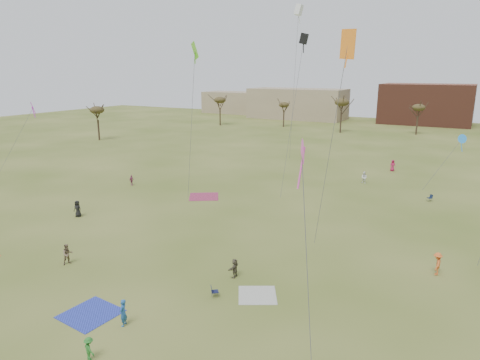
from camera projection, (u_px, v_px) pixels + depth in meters
The scene contains 20 objects.
ground at pixel (164, 283), 33.06m from camera, with size 260.00×260.00×0.00m, color #43571B.
flyer_near_center at pixel (89, 349), 24.06m from camera, with size 0.91×0.52×1.41m, color #277527.
flyer_near_right at pixel (123, 313), 27.29m from camera, with size 0.66×0.43×1.81m, color #22589F.
spectator_fore_b at pixel (68, 254), 36.05m from camera, with size 0.86×0.67×1.77m, color #79644D.
spectator_fore_c at pixel (235, 268), 33.76m from camera, with size 1.43×0.46×1.54m, color brown.
flyer_mid_a at pixel (78, 209), 47.81m from camera, with size 0.91×0.59×1.86m, color black.
flyer_mid_b at pixel (437, 264), 34.14m from camera, with size 1.21×0.69×1.87m, color orange.
spectator_mid_d at pixel (131, 180), 61.02m from camera, with size 0.86×0.36×1.47m, color #A54578.
spectator_mid_e at pixel (364, 178), 62.06m from camera, with size 0.83×0.64×1.70m, color white.
flyer_far_b at pixel (393, 165), 69.59m from camera, with size 0.91×0.59×1.86m, color #AF1E4B.
blanket_blue at pixel (91, 314), 28.77m from camera, with size 3.34×3.34×0.03m, color #2A3AB7.
blanket_cream at pixel (257, 295), 31.19m from camera, with size 2.72×2.72×0.03m, color beige.
blanket_plum at pixel (204, 197), 55.61m from camera, with size 3.72×3.72×0.03m, color #9B2F54.
camp_chair_center at pixel (215, 293), 30.92m from camera, with size 0.74×0.73×0.87m.
camp_chair_right at pixel (430, 199), 53.61m from camera, with size 0.74×0.74×0.87m.
kites_aloft at pixel (301, 38), 56.61m from camera, with size 63.21×57.62×25.34m.
tree_line at pixel (370, 110), 99.63m from camera, with size 117.44×49.32×8.91m.
building_tan at pixel (297, 104), 145.68m from camera, with size 32.00×14.00×10.00m, color #937F60.
building_brick at pixel (426, 104), 130.81m from camera, with size 26.00×16.00×12.00m, color brown.
building_tan_west at pixel (232, 102), 165.99m from camera, with size 20.00×12.00×8.00m, color #937F60.
Camera 1 is at (19.73, -23.44, 15.85)m, focal length 32.10 mm.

